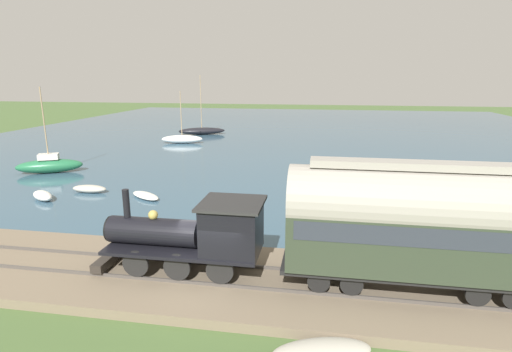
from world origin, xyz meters
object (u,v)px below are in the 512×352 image
at_px(sailboat_white, 182,139).
at_px(rowboat_near_shore, 43,196).
at_px(passenger_coach, 414,221).
at_px(sailboat_black, 202,131).
at_px(steam_locomotive, 199,232).
at_px(rowboat_off_pier, 89,189).
at_px(sailboat_green, 50,165).
at_px(rowboat_far_out, 146,196).
at_px(beached_dinghy, 322,352).

relative_size(sailboat_white, rowboat_near_shore, 2.64).
relative_size(passenger_coach, sailboat_black, 1.12).
bearing_deg(steam_locomotive, passenger_coach, -90.00).
xyz_separation_m(rowboat_off_pier, rowboat_near_shore, (-2.00, 1.97, 0.02)).
bearing_deg(sailboat_green, rowboat_off_pier, -153.29).
xyz_separation_m(sailboat_green, sailboat_white, (15.87, -5.45, -0.13)).
bearing_deg(steam_locomotive, rowboat_off_pier, 46.64).
height_order(passenger_coach, sailboat_green, sailboat_green).
height_order(sailboat_green, rowboat_far_out, sailboat_green).
relative_size(sailboat_white, rowboat_off_pier, 2.52).
relative_size(rowboat_near_shore, beached_dinghy, 0.75).
bearing_deg(rowboat_far_out, steam_locomotive, -111.43).
height_order(steam_locomotive, sailboat_white, sailboat_white).
distance_m(sailboat_green, rowboat_near_shore, 8.01).
height_order(passenger_coach, rowboat_off_pier, passenger_coach).
bearing_deg(sailboat_green, passenger_coach, -148.17).
xyz_separation_m(passenger_coach, sailboat_green, (15.02, 24.69, -2.27)).
distance_m(sailboat_white, rowboat_near_shore, 22.58).
relative_size(steam_locomotive, sailboat_green, 0.92).
bearing_deg(sailboat_white, rowboat_far_out, -177.61).
height_order(rowboat_off_pier, beached_dinghy, rowboat_off_pier).
xyz_separation_m(rowboat_near_shore, beached_dinghy, (-11.83, -17.43, -0.06)).
relative_size(passenger_coach, rowboat_off_pier, 3.65).
distance_m(rowboat_far_out, rowboat_near_shore, 6.37).
relative_size(sailboat_green, rowboat_near_shore, 3.01).
relative_size(sailboat_green, beached_dinghy, 2.27).
relative_size(steam_locomotive, beached_dinghy, 2.10).
bearing_deg(sailboat_green, sailboat_white, -45.81).
xyz_separation_m(sailboat_black, rowboat_far_out, (-28.57, -5.05, -0.33)).
xyz_separation_m(rowboat_off_pier, beached_dinghy, (-13.83, -15.46, -0.04)).
distance_m(sailboat_white, rowboat_far_out, 21.73).
height_order(sailboat_white, rowboat_far_out, sailboat_white).
height_order(rowboat_far_out, rowboat_near_shore, rowboat_near_shore).
bearing_deg(steam_locomotive, rowboat_near_shore, 57.16).
xyz_separation_m(steam_locomotive, sailboat_black, (38.34, 11.76, -1.54)).
relative_size(sailboat_white, rowboat_far_out, 2.25).
bearing_deg(sailboat_white, beached_dinghy, -165.83).
height_order(sailboat_white, rowboat_off_pier, sailboat_white).
bearing_deg(rowboat_near_shore, rowboat_far_out, -41.77).
relative_size(passenger_coach, rowboat_far_out, 3.26).
xyz_separation_m(rowboat_far_out, rowboat_near_shore, (-1.44, 6.21, 0.12)).
distance_m(steam_locomotive, passenger_coach, 7.45).
xyz_separation_m(sailboat_white, rowboat_far_out, (-21.11, -5.14, -0.33)).
relative_size(sailboat_black, rowboat_off_pier, 3.26).
relative_size(rowboat_off_pier, rowboat_far_out, 0.89).
height_order(sailboat_green, rowboat_off_pier, sailboat_green).
xyz_separation_m(steam_locomotive, rowboat_off_pier, (10.33, 10.94, -1.77)).
xyz_separation_m(rowboat_far_out, beached_dinghy, (-13.28, -11.23, 0.05)).
height_order(steam_locomotive, rowboat_far_out, steam_locomotive).
bearing_deg(sailboat_white, sailboat_black, -11.94).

